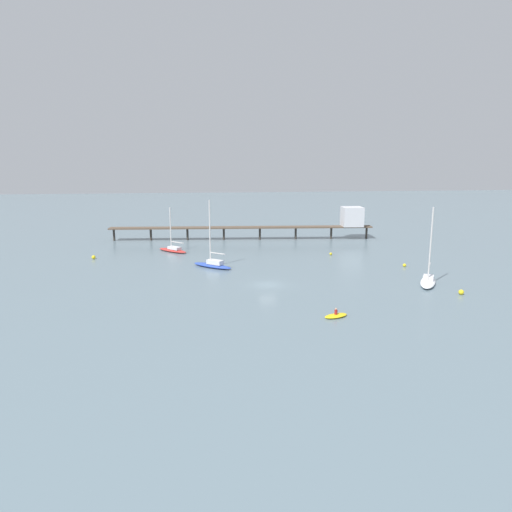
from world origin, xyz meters
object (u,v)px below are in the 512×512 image
object	(u,v)px
mooring_buoy_far	(461,292)
pier	(311,221)
mooring_buoy_mid	(404,265)
sailboat_white	(428,280)
sailboat_red	(173,249)
mooring_buoy_outer	(331,254)
mooring_buoy_near	(94,257)
sailboat_blue	(213,264)
dinghy_yellow	(336,315)

from	to	relation	value
mooring_buoy_far	pier	bearing A→B (deg)	101.39
pier	mooring_buoy_mid	world-z (taller)	pier
sailboat_white	sailboat_red	xyz separation A→B (m)	(-39.39, 30.37, -0.08)
sailboat_red	mooring_buoy_outer	size ratio (longest dim) A/B	17.60
sailboat_white	sailboat_red	distance (m)	49.73
sailboat_white	mooring_buoy_near	distance (m)	59.46
sailboat_white	pier	bearing A→B (deg)	100.48
sailboat_blue	mooring_buoy_near	distance (m)	24.24
dinghy_yellow	mooring_buoy_near	distance (m)	52.18
mooring_buoy_near	mooring_buoy_far	size ratio (longest dim) A/B	1.00
mooring_buoy_far	sailboat_red	bearing A→B (deg)	138.68
dinghy_yellow	mooring_buoy_far	distance (m)	21.27
dinghy_yellow	mooring_buoy_near	xyz separation A→B (m)	(-35.75, 38.01, 0.16)
sailboat_white	mooring_buoy_mid	world-z (taller)	sailboat_white
pier	mooring_buoy_outer	world-z (taller)	pier
sailboat_blue	mooring_buoy_far	world-z (taller)	sailboat_blue
sailboat_white	mooring_buoy_near	xyz separation A→B (m)	(-53.93, 25.04, -0.28)
sailboat_blue	mooring_buoy_outer	bearing A→B (deg)	18.97
pier	sailboat_blue	xyz separation A→B (m)	(-24.03, -27.03, -3.61)
dinghy_yellow	sailboat_white	bearing A→B (deg)	35.50
pier	sailboat_red	size ratio (longest dim) A/B	6.75
mooring_buoy_near	mooring_buoy_mid	xyz separation A→B (m)	(55.43, -13.51, -0.07)
sailboat_blue	sailboat_red	world-z (taller)	sailboat_blue
sailboat_white	mooring_buoy_far	distance (m)	6.22
sailboat_blue	sailboat_red	distance (m)	17.03
sailboat_red	mooring_buoy_near	size ratio (longest dim) A/B	12.44
sailboat_blue	mooring_buoy_mid	distance (m)	33.52
pier	mooring_buoy_near	world-z (taller)	pier
pier	mooring_buoy_far	size ratio (longest dim) A/B	83.94
sailboat_blue	mooring_buoy_far	bearing A→B (deg)	-31.95
sailboat_white	mooring_buoy_outer	distance (m)	24.64
sailboat_blue	mooring_buoy_far	distance (m)	39.74
sailboat_white	dinghy_yellow	xyz separation A→B (m)	(-18.18, -12.97, -0.44)
sailboat_white	sailboat_red	size ratio (longest dim) A/B	1.29
sailboat_blue	sailboat_white	bearing A→B (deg)	-25.38
mooring_buoy_outer	mooring_buoy_near	world-z (taller)	mooring_buoy_near
sailboat_red	mooring_buoy_mid	xyz separation A→B (m)	(40.89, -18.84, -0.27)
mooring_buoy_outer	mooring_buoy_far	distance (m)	30.85
mooring_buoy_outer	mooring_buoy_near	xyz separation A→B (m)	(-45.48, 1.90, 0.11)
mooring_buoy_near	mooring_buoy_mid	world-z (taller)	mooring_buoy_near
mooring_buoy_near	pier	bearing A→B (deg)	20.33
sailboat_red	dinghy_yellow	distance (m)	48.25
sailboat_white	sailboat_red	bearing A→B (deg)	142.37
mooring_buoy_outer	mooring_buoy_far	size ratio (longest dim) A/B	0.71
pier	dinghy_yellow	world-z (taller)	pier
mooring_buoy_near	mooring_buoy_mid	distance (m)	57.05
sailboat_white	dinghy_yellow	world-z (taller)	sailboat_white
mooring_buoy_mid	dinghy_yellow	bearing A→B (deg)	-128.78
dinghy_yellow	mooring_buoy_near	world-z (taller)	dinghy_yellow
pier	mooring_buoy_far	bearing A→B (deg)	-78.61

